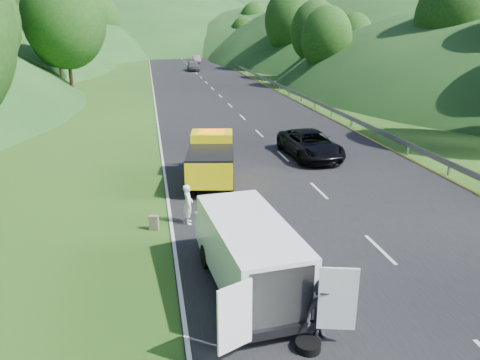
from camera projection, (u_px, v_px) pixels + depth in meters
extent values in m
plane|color=#38661E|center=(280.00, 233.00, 17.28)|extent=(320.00, 320.00, 0.00)
cube|color=black|center=(213.00, 89.00, 55.04)|extent=(14.00, 200.00, 0.02)
cube|color=gray|center=(251.00, 76.00, 67.99)|extent=(0.06, 140.00, 1.52)
cylinder|color=black|center=(196.00, 162.00, 24.39)|extent=(0.49, 0.98, 0.94)
cylinder|color=black|center=(230.00, 162.00, 24.42)|extent=(0.49, 0.98, 0.94)
cylinder|color=black|center=(190.00, 186.00, 20.83)|extent=(0.49, 0.98, 0.94)
cylinder|color=black|center=(230.00, 186.00, 20.86)|extent=(0.49, 0.98, 0.94)
cube|color=yellow|center=(212.00, 149.00, 23.36)|extent=(2.25, 1.83, 1.79)
cube|color=yellow|center=(210.00, 166.00, 21.44)|extent=(2.59, 3.51, 1.22)
cube|color=black|center=(210.00, 152.00, 21.23)|extent=(2.59, 3.51, 0.09)
cube|color=black|center=(213.00, 153.00, 24.60)|extent=(2.05, 1.44, 0.66)
cube|color=black|center=(214.00, 154.00, 25.19)|extent=(1.98, 0.53, 0.47)
cube|color=yellow|center=(213.00, 141.00, 24.72)|extent=(1.98, 1.06, 1.03)
cube|color=orange|center=(212.00, 131.00, 23.07)|extent=(1.34, 0.46, 0.15)
cube|color=black|center=(213.00, 140.00, 23.88)|extent=(1.77, 0.38, 0.85)
cylinder|color=black|center=(207.00, 256.00, 14.71)|extent=(0.36, 0.79, 0.76)
cylinder|color=black|center=(259.00, 249.00, 15.17)|extent=(0.36, 0.79, 0.76)
cylinder|color=black|center=(235.00, 315.00, 11.77)|extent=(0.36, 0.79, 0.76)
cylinder|color=black|center=(298.00, 304.00, 12.23)|extent=(0.36, 0.79, 0.76)
cube|color=white|center=(250.00, 251.00, 13.09)|extent=(2.41, 5.12, 1.76)
cube|color=white|center=(226.00, 227.00, 15.60)|extent=(1.98, 1.03, 0.95)
cube|color=black|center=(227.00, 207.00, 15.18)|extent=(1.79, 0.49, 0.79)
cube|color=black|center=(281.00, 298.00, 10.88)|extent=(1.62, 0.25, 1.52)
cube|color=white|center=(235.00, 317.00, 10.16)|extent=(0.84, 0.44, 1.62)
cube|color=white|center=(338.00, 299.00, 10.83)|extent=(0.89, 0.28, 1.62)
cube|color=black|center=(281.00, 331.00, 11.07)|extent=(1.91, 0.32, 0.24)
imported|color=white|center=(189.00, 223.00, 18.07)|extent=(0.43, 0.58, 1.57)
imported|color=#CCD572|center=(240.00, 241.00, 16.58)|extent=(0.49, 0.41, 0.90)
imported|color=black|center=(320.00, 339.00, 11.47)|extent=(1.20, 0.97, 1.62)
cube|color=#69614F|center=(154.00, 223.00, 17.44)|extent=(0.39, 0.29, 0.56)
cylinder|color=black|center=(308.00, 350.00, 11.08)|extent=(0.62, 0.62, 0.20)
imported|color=black|center=(310.00, 157.00, 26.96)|extent=(2.78, 5.55, 1.51)
imported|color=#4D4E52|center=(193.00, 71.00, 75.65)|extent=(1.85, 4.61, 1.57)
imported|color=#83576D|center=(197.00, 63.00, 91.11)|extent=(1.40, 4.01, 1.32)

